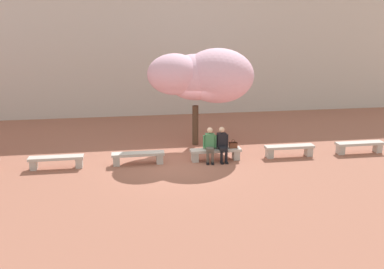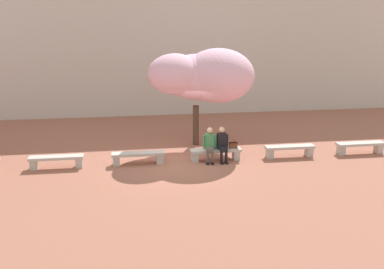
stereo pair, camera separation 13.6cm
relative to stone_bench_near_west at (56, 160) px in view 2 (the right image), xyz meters
name	(u,v)px [view 2 (the right image)]	position (x,y,z in m)	size (l,w,h in m)	color
ground_plane	(177,162)	(4.39, 0.00, -0.31)	(100.00, 100.00, 0.00)	#9E604C
building_facade	(156,46)	(4.39, 10.00, 3.24)	(33.11, 4.00, 7.09)	beige
stone_bench_near_west	(56,160)	(0.00, 0.00, 0.00)	(1.93, 0.43, 0.45)	#BCB7AD
stone_bench_center	(138,156)	(2.92, 0.00, 0.00)	(1.93, 0.43, 0.45)	#BCB7AD
stone_bench_near_east	(216,153)	(5.85, 0.00, 0.00)	(1.93, 0.43, 0.45)	#BCB7AD
stone_bench_east_end	(290,149)	(8.77, 0.00, 0.00)	(1.93, 0.43, 0.45)	#BCB7AD
stone_bench_far_east	(360,146)	(11.70, 0.00, 0.00)	(1.93, 0.43, 0.45)	#BCB7AD
person_seated_left	(210,143)	(5.61, -0.05, 0.39)	(0.51, 0.72, 1.29)	black
person_seated_right	(222,143)	(6.08, -0.05, 0.39)	(0.51, 0.69, 1.29)	black
handbag	(233,145)	(6.53, 0.02, 0.27)	(0.30, 0.15, 0.34)	brown
cherry_tree_main	(202,76)	(5.68, 2.06, 2.63)	(4.35, 2.91, 4.05)	#473323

